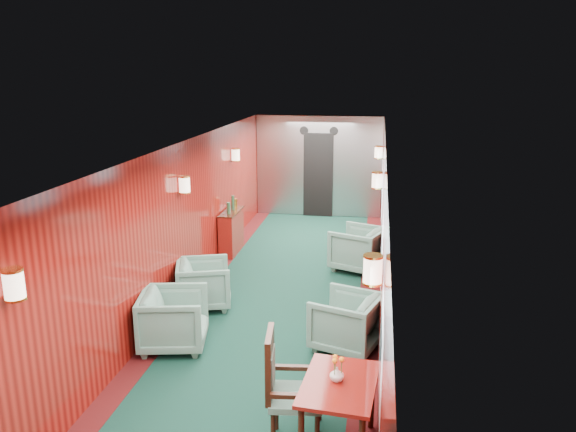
# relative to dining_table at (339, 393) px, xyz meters

# --- Properties ---
(room) EXTENTS (12.00, 12.10, 2.40)m
(room) POSITION_rel_dining_table_xyz_m (-1.14, 2.70, 1.05)
(room) COLOR #0E3427
(room) RESTS_ON ground
(bulkhead) EXTENTS (2.98, 0.17, 2.39)m
(bulkhead) POSITION_rel_dining_table_xyz_m (-1.14, 8.61, 0.60)
(bulkhead) COLOR #ADB1B5
(bulkhead) RESTS_ON ground
(windows_right) EXTENTS (0.02, 8.60, 0.80)m
(windows_right) POSITION_rel_dining_table_xyz_m (0.34, 2.95, 0.86)
(windows_right) COLOR silver
(windows_right) RESTS_ON ground
(wall_sconces) EXTENTS (2.97, 7.97, 0.25)m
(wall_sconces) POSITION_rel_dining_table_xyz_m (-1.14, 3.27, 1.20)
(wall_sconces) COLOR #FFE7C6
(wall_sconces) RESTS_ON ground
(dining_table) EXTENTS (0.74, 0.99, 0.70)m
(dining_table) POSITION_rel_dining_table_xyz_m (0.00, 0.00, 0.00)
(dining_table) COLOR maroon
(dining_table) RESTS_ON ground
(side_chair) EXTENTS (0.56, 0.58, 1.14)m
(side_chair) POSITION_rel_dining_table_xyz_m (-0.51, 0.02, 0.03)
(side_chair) COLOR #224F48
(side_chair) RESTS_ON ground
(credenza) EXTENTS (0.29, 0.92, 1.10)m
(credenza) POSITION_rel_dining_table_xyz_m (-2.48, 5.51, -0.16)
(credenza) COLOR maroon
(credenza) RESTS_ON ground
(flower_vase) EXTENTS (0.15, 0.15, 0.14)m
(flower_vase) POSITION_rel_dining_table_xyz_m (-0.03, 0.01, 0.18)
(flower_vase) COLOR beige
(flower_vase) RESTS_ON dining_table
(armchair_left_near) EXTENTS (0.96, 0.94, 0.75)m
(armchair_left_near) POSITION_rel_dining_table_xyz_m (-2.21, 1.67, -0.22)
(armchair_left_near) COLOR #224F48
(armchair_left_near) RESTS_ON ground
(armchair_left_far) EXTENTS (0.98, 0.97, 0.71)m
(armchair_left_far) POSITION_rel_dining_table_xyz_m (-2.22, 2.95, -0.23)
(armchair_left_far) COLOR #224F48
(armchair_left_far) RESTS_ON ground
(armchair_right_near) EXTENTS (0.99, 0.98, 0.72)m
(armchair_right_near) POSITION_rel_dining_table_xyz_m (-0.05, 1.99, -0.23)
(armchair_right_near) COLOR #224F48
(armchair_right_near) RESTS_ON ground
(armchair_right_far) EXTENTS (1.09, 1.08, 0.77)m
(armchair_right_far) POSITION_rel_dining_table_xyz_m (-0.03, 4.92, -0.20)
(armchair_right_far) COLOR #224F48
(armchair_right_far) RESTS_ON ground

